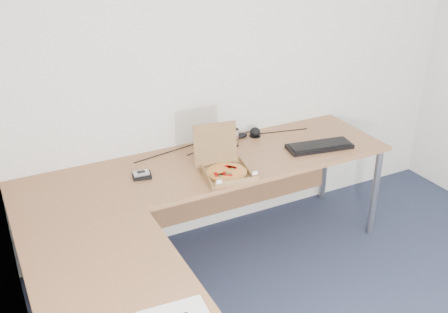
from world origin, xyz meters
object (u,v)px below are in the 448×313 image
drinking_glass (234,138)px  wallet (142,176)px  desk (190,210)px  pizza_box (225,169)px  keyboard (319,146)px

drinking_glass → wallet: (-0.72, -0.15, -0.05)m
desk → drinking_glass: (0.60, 0.59, 0.09)m
pizza_box → drinking_glass: 0.43m
desk → pizza_box: (0.35, 0.24, 0.06)m
desk → wallet: 0.46m
drinking_glass → wallet: 0.74m
desk → pizza_box: 0.43m
pizza_box → drinking_glass: pizza_box is taller
pizza_box → keyboard: bearing=14.8°
pizza_box → keyboard: pizza_box is taller
pizza_box → keyboard: (0.76, 0.05, -0.02)m
desk → wallet: bearing=106.1°
desk → keyboard: (1.11, 0.29, 0.04)m
desk → wallet: wallet is taller
desk → wallet: size_ratio=21.82×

